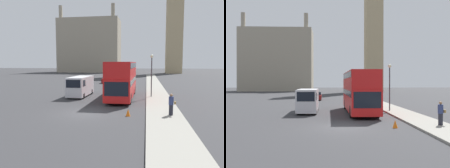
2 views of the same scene
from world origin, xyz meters
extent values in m
plane|color=#333335|center=(0.00, 0.00, 0.00)|extent=(300.00, 300.00, 0.00)
cube|color=gray|center=(6.40, 0.00, 0.07)|extent=(2.79, 120.00, 0.15)
cube|color=tan|center=(15.67, 73.65, 24.00)|extent=(6.08, 6.08, 48.00)
cube|color=#9E937F|center=(-20.51, 80.23, 11.76)|extent=(26.86, 13.00, 23.52)
cylinder|color=#9E937F|center=(-31.92, 74.70, 26.10)|extent=(1.56, 1.56, 5.17)
cylinder|color=#9E937F|center=(-9.09, 74.70, 26.10)|extent=(1.56, 1.56, 5.17)
cube|color=red|center=(2.24, 8.26, 1.42)|extent=(2.57, 10.95, 2.23)
cube|color=red|center=(2.24, 8.26, 3.38)|extent=(2.57, 10.73, 1.68)
cube|color=black|center=(2.24, 8.26, 2.11)|extent=(2.61, 10.51, 0.55)
cube|color=black|center=(2.24, 8.26, 3.84)|extent=(2.61, 10.29, 0.55)
cube|color=black|center=(2.24, 2.77, 1.69)|extent=(2.26, 0.03, 1.34)
cylinder|color=black|center=(1.31, 4.43, 0.57)|extent=(0.72, 1.13, 1.13)
cylinder|color=black|center=(3.16, 4.43, 0.57)|extent=(0.72, 1.13, 1.13)
cylinder|color=black|center=(1.31, 12.09, 0.57)|extent=(0.72, 1.13, 1.13)
cylinder|color=black|center=(3.16, 12.09, 0.57)|extent=(0.72, 1.13, 1.13)
cube|color=silver|center=(-3.05, 8.87, 1.31)|extent=(1.96, 5.62, 2.24)
cube|color=black|center=(-3.05, 6.05, 1.80)|extent=(1.67, 0.02, 0.89)
cube|color=black|center=(-3.05, 7.05, 1.80)|extent=(1.99, 1.01, 0.72)
cylinder|color=black|center=(-3.79, 6.96, 0.34)|extent=(0.49, 0.68, 0.68)
cylinder|color=black|center=(-2.32, 6.96, 0.34)|extent=(0.49, 0.68, 0.68)
cylinder|color=black|center=(-3.79, 10.78, 0.34)|extent=(0.49, 0.68, 0.68)
cylinder|color=black|center=(-2.32, 10.78, 0.34)|extent=(0.49, 0.68, 0.68)
cylinder|color=#23232D|center=(6.87, -0.30, 0.55)|extent=(0.31, 0.31, 0.80)
cylinder|color=navy|center=(6.87, -0.30, 1.26)|extent=(0.36, 0.36, 0.63)
sphere|color=#9E704C|center=(6.87, -0.30, 1.68)|extent=(0.22, 0.22, 0.22)
cube|color=olive|center=(7.15, -0.30, 1.10)|extent=(0.12, 0.24, 0.20)
cylinder|color=#38383D|center=(5.59, 8.94, 2.43)|extent=(0.12, 0.12, 4.56)
sphere|color=beige|center=(5.59, 8.94, 4.89)|extent=(0.36, 0.36, 0.36)
cube|color=maroon|center=(-3.03, 27.56, 0.56)|extent=(1.72, 4.54, 0.77)
cube|color=black|center=(-3.03, 27.67, 1.21)|extent=(1.55, 2.18, 0.52)
cylinder|color=black|center=(-3.70, 26.11, 0.35)|extent=(0.38, 0.70, 0.70)
cylinder|color=black|center=(-2.36, 26.11, 0.35)|extent=(0.38, 0.70, 0.70)
cylinder|color=black|center=(-3.70, 29.01, 0.35)|extent=(0.38, 0.70, 0.70)
cylinder|color=black|center=(-2.36, 29.01, 0.35)|extent=(0.38, 0.70, 0.70)
cone|color=orange|center=(3.62, -0.51, 0.28)|extent=(0.36, 0.36, 0.55)
camera|label=1|loc=(4.98, -17.10, 4.10)|focal=35.00mm
camera|label=2|loc=(-0.94, -17.33, 3.08)|focal=40.00mm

